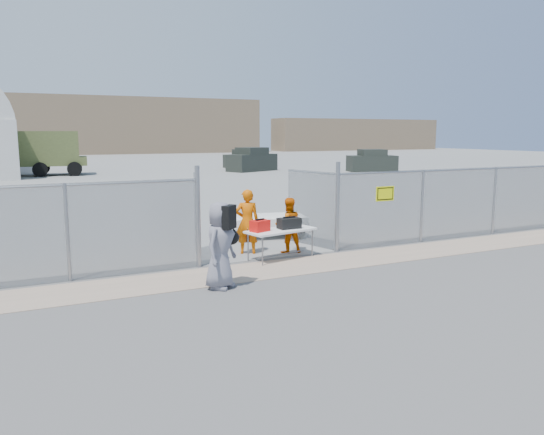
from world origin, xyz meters
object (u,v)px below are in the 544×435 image
folding_table (281,244)px  visitor (220,245)px  security_worker_right (288,225)px  security_worker_left (247,222)px  utility_trailer (268,226)px

folding_table → visitor: visitor is taller
folding_table → security_worker_right: security_worker_right is taller
security_worker_left → utility_trailer: bearing=-105.9°
folding_table → utility_trailer: (0.96, 2.84, -0.03)m
security_worker_left → utility_trailer: security_worker_left is taller
folding_table → security_worker_left: size_ratio=1.05×
security_worker_left → utility_trailer: size_ratio=0.59×
security_worker_left → security_worker_right: security_worker_left is taller
folding_table → visitor: size_ratio=1.00×
security_worker_left → security_worker_right: (1.07, -0.37, -0.12)m
utility_trailer → security_worker_left: bearing=-116.9°
security_worker_left → visitor: (-1.79, -2.76, 0.04)m
security_worker_left → security_worker_right: size_ratio=1.16×
visitor → security_worker_right: bearing=-1.3°
folding_table → security_worker_right: bearing=36.2°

